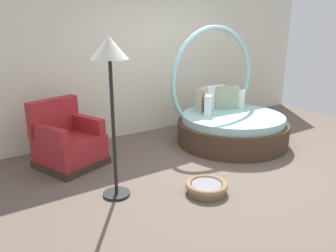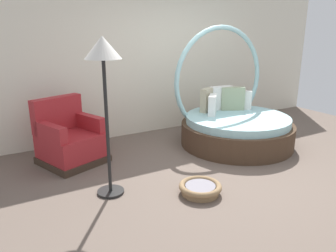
{
  "view_description": "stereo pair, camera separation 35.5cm",
  "coord_description": "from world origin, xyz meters",
  "px_view_note": "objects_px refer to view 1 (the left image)",
  "views": [
    {
      "loc": [
        -3.13,
        -2.98,
        1.88
      ],
      "look_at": [
        -0.63,
        0.69,
        0.55
      ],
      "focal_mm": 34.52,
      "sensor_mm": 36.0,
      "label": 1
    },
    {
      "loc": [
        -2.83,
        -3.17,
        1.88
      ],
      "look_at": [
        -0.63,
        0.69,
        0.55
      ],
      "focal_mm": 34.52,
      "sensor_mm": 36.0,
      "label": 2
    }
  ],
  "objects_px": {
    "round_daybed": "(229,121)",
    "red_armchair": "(67,143)",
    "pet_basket": "(206,187)",
    "floor_lamp": "(110,64)"
  },
  "relations": [
    {
      "from": "red_armchair",
      "to": "round_daybed",
      "type": "bearing_deg",
      "value": -11.69
    },
    {
      "from": "pet_basket",
      "to": "floor_lamp",
      "type": "relative_size",
      "value": 0.28
    },
    {
      "from": "red_armchair",
      "to": "floor_lamp",
      "type": "height_order",
      "value": "floor_lamp"
    },
    {
      "from": "red_armchair",
      "to": "pet_basket",
      "type": "bearing_deg",
      "value": -58.18
    },
    {
      "from": "round_daybed",
      "to": "pet_basket",
      "type": "xyz_separation_m",
      "value": [
        -1.54,
        -1.22,
        -0.3
      ]
    },
    {
      "from": "round_daybed",
      "to": "red_armchair",
      "type": "bearing_deg",
      "value": 168.31
    },
    {
      "from": "round_daybed",
      "to": "red_armchair",
      "type": "relative_size",
      "value": 1.91
    },
    {
      "from": "round_daybed",
      "to": "floor_lamp",
      "type": "xyz_separation_m",
      "value": [
        -2.46,
        -0.66,
        1.16
      ]
    },
    {
      "from": "pet_basket",
      "to": "floor_lamp",
      "type": "distance_m",
      "value": 1.81
    },
    {
      "from": "pet_basket",
      "to": "red_armchair",
      "type": "bearing_deg",
      "value": 121.82
    }
  ]
}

